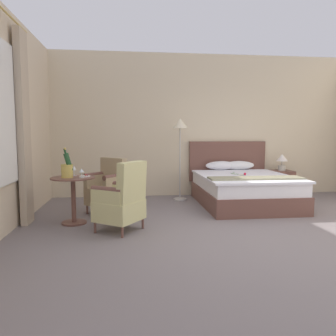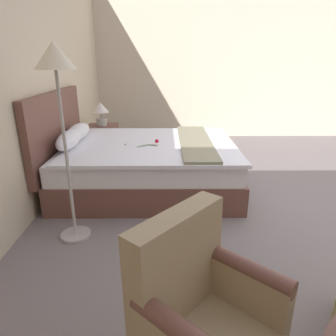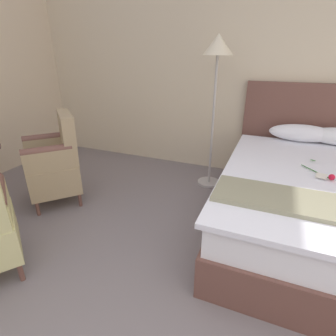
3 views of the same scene
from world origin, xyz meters
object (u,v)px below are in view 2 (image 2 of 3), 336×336
object	(u,v)px
nightstand	(103,143)
bedside_lamp	(101,111)
floor_lamp_brass	(57,80)
bed	(143,163)
armchair_by_window	(203,328)

from	to	relation	value
nightstand	bedside_lamp	world-z (taller)	bedside_lamp
bedside_lamp	floor_lamp_brass	size ratio (longest dim) A/B	0.22
bed	floor_lamp_brass	xyz separation A→B (m)	(-1.17, 0.56, 1.09)
bedside_lamp	armchair_by_window	distance (m)	3.99
bed	floor_lamp_brass	bearing A→B (deg)	154.45
nightstand	bed	bearing A→B (deg)	-147.65
nightstand	armchair_by_window	bearing A→B (deg)	-162.40
bed	armchair_by_window	distance (m)	2.66
bedside_lamp	floor_lamp_brass	bearing A→B (deg)	-175.64
bed	nightstand	bearing A→B (deg)	32.35
bed	bedside_lamp	world-z (taller)	bed
bed	nightstand	world-z (taller)	bed
nightstand	bedside_lamp	xyz separation A→B (m)	(-0.00, 0.00, 0.53)
floor_lamp_brass	armchair_by_window	distance (m)	2.02
bedside_lamp	armchair_by_window	bearing A→B (deg)	-162.40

